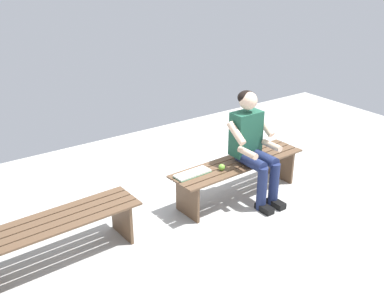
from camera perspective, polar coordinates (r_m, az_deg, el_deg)
The scene contains 6 objects.
ground_plane at distance 4.13m, azimuth 3.23°, elevation -15.30°, with size 10.00×7.00×0.04m, color #B2B2AD.
bench_near at distance 5.18m, azimuth 5.86°, elevation -2.09°, with size 1.71×0.50×0.43m.
bench_far at distance 4.27m, azimuth -16.96°, elevation -9.32°, with size 1.61×0.50×0.43m.
person_seated at distance 5.04m, azimuth 7.67°, elevation 1.35°, with size 0.50×0.69×1.24m.
apple at distance 4.91m, azimuth 3.77°, elevation -1.74°, with size 0.07×0.07×0.07m, color #72B738.
book_open at distance 4.82m, azimuth 0.05°, elevation -2.56°, with size 0.42×0.18×0.02m.
Camera 1 is at (3.09, 3.49, 2.59)m, focal length 42.29 mm.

